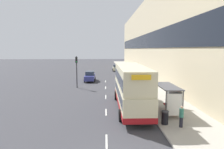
# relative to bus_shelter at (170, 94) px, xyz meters

# --- Properties ---
(pavement) EXTENTS (5.00, 93.00, 0.14)m
(pavement) POSITION_rel_bus_shelter_xyz_m (0.73, 29.94, -1.81)
(pavement) COLOR #A39E93
(pavement) RESTS_ON ground_plane
(terrace_facade) EXTENTS (3.10, 93.00, 17.03)m
(terrace_facade) POSITION_rel_bus_shelter_xyz_m (4.72, 29.94, 6.63)
(terrace_facade) COLOR #C6B793
(terrace_facade) RESTS_ON ground_plane
(lane_mark_0) EXTENTS (0.12, 2.00, 0.01)m
(lane_mark_0) POSITION_rel_bus_shelter_xyz_m (-5.77, -5.07, -1.87)
(lane_mark_0) COLOR silver
(lane_mark_0) RESTS_ON ground_plane
(lane_mark_1) EXTENTS (0.12, 2.00, 0.01)m
(lane_mark_1) POSITION_rel_bus_shelter_xyz_m (-5.77, 0.94, -1.87)
(lane_mark_1) COLOR silver
(lane_mark_1) RESTS_ON ground_plane
(lane_mark_2) EXTENTS (0.12, 2.00, 0.01)m
(lane_mark_2) POSITION_rel_bus_shelter_xyz_m (-5.77, 6.96, -1.87)
(lane_mark_2) COLOR silver
(lane_mark_2) RESTS_ON ground_plane
(lane_mark_3) EXTENTS (0.12, 2.00, 0.01)m
(lane_mark_3) POSITION_rel_bus_shelter_xyz_m (-5.77, 12.98, -1.87)
(lane_mark_3) COLOR silver
(lane_mark_3) RESTS_ON ground_plane
(lane_mark_4) EXTENTS (0.12, 2.00, 0.01)m
(lane_mark_4) POSITION_rel_bus_shelter_xyz_m (-5.77, 19.00, -1.87)
(lane_mark_4) COLOR silver
(lane_mark_4) RESTS_ON ground_plane
(bus_shelter) EXTENTS (1.60, 4.20, 2.48)m
(bus_shelter) POSITION_rel_bus_shelter_xyz_m (0.00, 0.00, 0.00)
(bus_shelter) COLOR #4C4C51
(bus_shelter) RESTS_ON ground_plane
(double_decker_bus_near) EXTENTS (2.85, 10.95, 4.30)m
(double_decker_bus_near) POSITION_rel_bus_shelter_xyz_m (-3.30, 1.91, 0.41)
(double_decker_bus_near) COLOR beige
(double_decker_bus_near) RESTS_ON ground_plane
(car_0) EXTENTS (1.98, 4.48, 1.73)m
(car_0) POSITION_rel_bus_shelter_xyz_m (-2.82, 36.54, -1.02)
(car_0) COLOR #B7B799
(car_0) RESTS_ON ground_plane
(car_1) EXTENTS (1.95, 4.45, 1.83)m
(car_1) POSITION_rel_bus_shelter_xyz_m (-8.67, 19.42, -0.98)
(car_1) COLOR navy
(car_1) RESTS_ON ground_plane
(pedestrian_at_shelter) EXTENTS (0.32, 0.32, 1.62)m
(pedestrian_at_shelter) POSITION_rel_bus_shelter_xyz_m (1.49, 1.52, -0.91)
(pedestrian_at_shelter) COLOR #23232D
(pedestrian_at_shelter) RESTS_ON ground_plane
(pedestrian_1) EXTENTS (0.32, 0.32, 1.62)m
(pedestrian_1) POSITION_rel_bus_shelter_xyz_m (-0.19, -3.24, -0.91)
(pedestrian_1) COLOR #23232D
(pedestrian_1) RESTS_ON ground_plane
(litter_bin) EXTENTS (0.55, 0.55, 1.05)m
(litter_bin) POSITION_rel_bus_shelter_xyz_m (-1.22, -2.61, -1.21)
(litter_bin) COLOR black
(litter_bin) RESTS_ON ground_plane
(traffic_light_far_kerb) EXTENTS (0.30, 0.32, 4.85)m
(traffic_light_far_kerb) POSITION_rel_bus_shelter_xyz_m (-10.17, 13.02, 1.39)
(traffic_light_far_kerb) COLOR black
(traffic_light_far_kerb) RESTS_ON ground_plane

